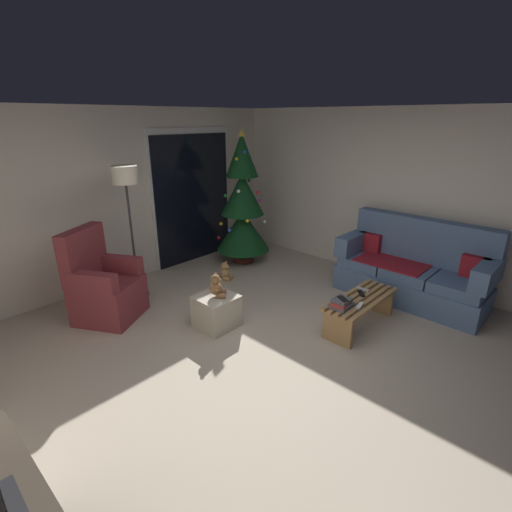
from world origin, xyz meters
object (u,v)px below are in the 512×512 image
couch (413,271)px  remote_white (360,306)px  christmas_tree (243,207)px  floor_lamp (126,188)px  remote_black (361,293)px  teddy_bear_honey_by_tree (225,272)px  remote_silver (363,289)px  coffee_table (360,307)px  book_stack (342,303)px  teddy_bear_chestnut (217,287)px  cell_phone (343,299)px  ottoman (217,311)px  armchair (104,287)px

couch → remote_white: size_ratio=12.45×
christmas_tree → floor_lamp: size_ratio=1.23×
remote_black → teddy_bear_honey_by_tree: size_ratio=0.55×
remote_silver → floor_lamp: bearing=120.0°
coffee_table → book_stack: bearing=172.8°
teddy_bear_chestnut → cell_phone: bearing=-57.1°
remote_silver → remote_white: size_ratio=1.00×
coffee_table → ottoman: ottoman is taller
floor_lamp → teddy_bear_honey_by_tree: 1.90m
remote_black → cell_phone: (-0.45, -0.01, 0.10)m
ottoman → couch: bearing=-30.7°
cell_phone → teddy_bear_honey_by_tree: size_ratio=0.50×
armchair → teddy_bear_chestnut: armchair is taller
couch → armchair: 4.01m
coffee_table → remote_black: 0.16m
cell_phone → armchair: bearing=153.1°
remote_black → remote_white: (-0.29, -0.14, 0.00)m
christmas_tree → teddy_bear_honey_by_tree: (-0.73, -0.35, -0.84)m
remote_silver → teddy_bear_chestnut: size_ratio=0.55×
coffee_table → book_stack: book_stack is taller
christmas_tree → remote_silver: bearing=-98.9°
cell_phone → armchair: 2.85m
couch → ottoman: couch is taller
armchair → book_stack: bearing=-56.1°
couch → cell_phone: bearing=173.8°
floor_lamp → teddy_bear_honey_by_tree: bearing=-20.8°
remote_black → ottoman: (-1.23, 1.20, -0.19)m
remote_silver → book_stack: bearing=-177.6°
couch → teddy_bear_chestnut: couch is taller
remote_silver → teddy_bear_chestnut: teddy_bear_chestnut is taller
remote_black → armchair: 3.11m
book_stack → remote_silver: bearing=3.8°
teddy_bear_chestnut → teddy_bear_honey_by_tree: 1.42m
remote_silver → remote_black: size_ratio=1.00×
christmas_tree → armchair: 2.59m
remote_silver → teddy_bear_chestnut: 1.77m
remote_white → floor_lamp: bearing=-169.4°
christmas_tree → teddy_bear_chestnut: christmas_tree is taller
book_stack → teddy_bear_chestnut: size_ratio=0.95×
teddy_bear_honey_by_tree → coffee_table: bearing=-85.9°
coffee_table → teddy_bear_honey_by_tree: 2.20m
couch → floor_lamp: bearing=132.4°
remote_white → cell_phone: 0.23m
teddy_bear_honey_by_tree → remote_silver: bearing=-80.6°
cell_phone → remote_silver: bearing=34.1°
christmas_tree → teddy_bear_chestnut: 2.21m
couch → remote_white: (-1.37, 0.04, -0.01)m
floor_lamp → christmas_tree: bearing=-3.3°
ottoman → book_stack: bearing=-56.8°
coffee_table → teddy_bear_chestnut: (-1.14, 1.24, 0.26)m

